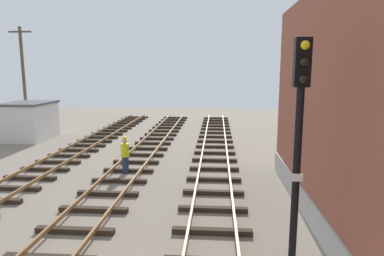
{
  "coord_description": "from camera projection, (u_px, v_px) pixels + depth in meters",
  "views": [
    {
      "loc": [
        0.98,
        -4.69,
        5.01
      ],
      "look_at": [
        -0.41,
        13.88,
        1.85
      ],
      "focal_mm": 31.56,
      "sensor_mm": 36.0,
      "label": 1
    }
  ],
  "objects": [
    {
      "name": "signal_mast",
      "position": [
        299.0,
        133.0,
        7.8
      ],
      "size": [
        0.36,
        0.4,
        5.74
      ],
      "color": "black",
      "rests_on": "ground"
    },
    {
      "name": "control_hut",
      "position": [
        30.0,
        121.0,
        24.83
      ],
      "size": [
        3.0,
        3.8,
        2.76
      ],
      "color": "silver",
      "rests_on": "ground"
    },
    {
      "name": "utility_pole_far",
      "position": [
        24.0,
        79.0,
        26.87
      ],
      "size": [
        1.8,
        0.24,
        8.42
      ],
      "color": "brown",
      "rests_on": "ground"
    },
    {
      "name": "track_worker_foreground",
      "position": [
        125.0,
        155.0,
        16.55
      ],
      "size": [
        0.4,
        0.4,
        1.87
      ],
      "color": "#262D4C",
      "rests_on": "ground"
    }
  ]
}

